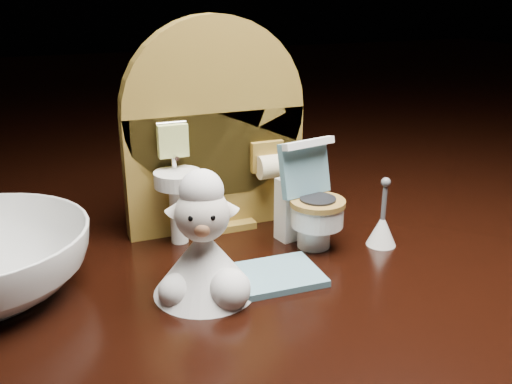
# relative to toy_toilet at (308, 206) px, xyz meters

# --- Properties ---
(backdrop_panel) EXTENTS (0.13, 0.05, 0.15)m
(backdrop_panel) POSITION_rel_toy_toilet_xyz_m (-0.05, 0.05, 0.04)
(backdrop_panel) COLOR olive
(backdrop_panel) RESTS_ON ground
(toy_toilet) EXTENTS (0.04, 0.05, 0.07)m
(toy_toilet) POSITION_rel_toy_toilet_xyz_m (0.00, 0.00, 0.00)
(toy_toilet) COLOR white
(toy_toilet) RESTS_ON ground
(bath_mat) EXTENTS (0.05, 0.04, 0.00)m
(bath_mat) POSITION_rel_toy_toilet_xyz_m (-0.04, -0.04, -0.02)
(bath_mat) COLOR #5B8A98
(bath_mat) RESTS_ON ground
(toilet_brush) EXTENTS (0.02, 0.02, 0.05)m
(toilet_brush) POSITION_rel_toy_toilet_xyz_m (0.05, -0.02, -0.01)
(toilet_brush) COLOR white
(toilet_brush) RESTS_ON ground
(plush_lamb) EXTENTS (0.06, 0.06, 0.08)m
(plush_lamb) POSITION_rel_toy_toilet_xyz_m (-0.09, -0.04, -0.00)
(plush_lamb) COLOR white
(plush_lamb) RESTS_ON ground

